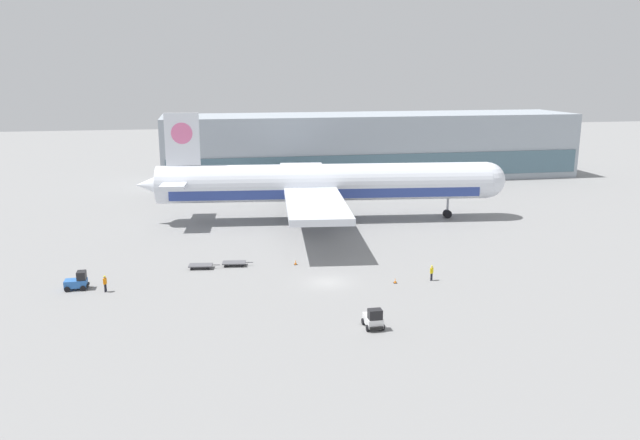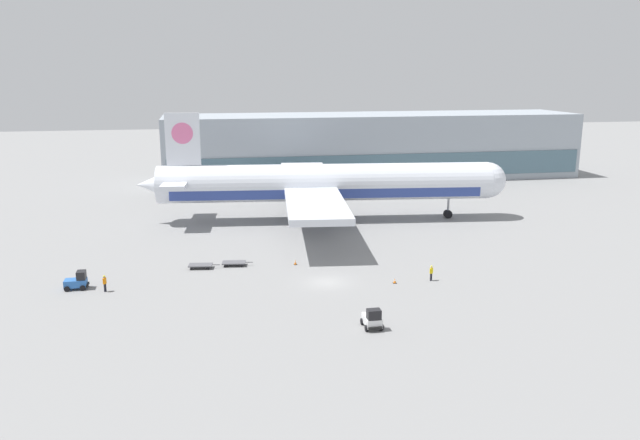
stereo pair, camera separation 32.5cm
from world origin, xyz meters
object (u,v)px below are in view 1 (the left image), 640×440
baggage_dolly_lead (201,265)px  traffic_cone_near (395,281)px  ground_crew_far (432,272)px  traffic_cone_far (296,262)px  baggage_tug_mid (373,319)px  baggage_tug_foreground (77,282)px  airplane_main (321,184)px  ground_crew_near (105,282)px  baggage_dolly_second (234,263)px

baggage_dolly_lead → traffic_cone_near: traffic_cone_near is taller
baggage_dolly_lead → ground_crew_far: 27.27m
traffic_cone_near → traffic_cone_far: 13.30m
baggage_tug_mid → baggage_dolly_lead: baggage_tug_mid is taller
baggage_dolly_lead → baggage_tug_foreground: bearing=-151.8°
airplane_main → baggage_tug_foreground: airplane_main is taller
ground_crew_near → baggage_tug_mid: bearing=87.5°
ground_crew_near → ground_crew_far: ground_crew_near is taller
baggage_dolly_lead → ground_crew_near: (-10.09, -6.37, 0.70)m
baggage_tug_foreground → baggage_dolly_lead: bearing=19.7°
ground_crew_far → traffic_cone_near: 4.37m
baggage_tug_foreground → traffic_cone_far: bearing=9.1°
ground_crew_near → baggage_dolly_lead: bearing=149.7°
baggage_dolly_second → ground_crew_near: ground_crew_near is taller
ground_crew_near → traffic_cone_near: 31.56m
baggage_tug_mid → ground_crew_near: bearing=-120.0°
ground_crew_far → baggage_tug_foreground: bearing=-42.0°
airplane_main → baggage_tug_mid: airplane_main is taller
baggage_tug_foreground → baggage_tug_mid: bearing=-30.3°
ground_crew_near → airplane_main: bearing=161.7°
airplane_main → baggage_tug_foreground: size_ratio=23.42×
baggage_tug_foreground → traffic_cone_near: 34.77m
baggage_dolly_second → ground_crew_far: ground_crew_far is taller
airplane_main → ground_crew_far: bearing=-71.8°
baggage_tug_foreground → baggage_dolly_second: baggage_tug_foreground is taller
baggage_tug_mid → ground_crew_far: size_ratio=1.38×
airplane_main → ground_crew_far: 32.26m
traffic_cone_far → baggage_dolly_second: bearing=172.9°
airplane_main → baggage_tug_mid: bearing=-88.4°
baggage_dolly_lead → baggage_dolly_second: bearing=12.0°
traffic_cone_near → traffic_cone_far: bearing=138.1°
baggage_tug_foreground → traffic_cone_near: size_ratio=4.46×
baggage_tug_foreground → traffic_cone_far: baggage_tug_foreground is taller
ground_crew_far → airplane_main: bearing=-113.2°
baggage_dolly_second → traffic_cone_far: (7.41, -0.92, -0.10)m
baggage_tug_mid → traffic_cone_far: (-4.11, 20.52, -0.59)m
baggage_tug_mid → baggage_dolly_lead: bearing=-143.8°
traffic_cone_near → traffic_cone_far: size_ratio=0.95×
ground_crew_near → traffic_cone_far: (21.49, 5.75, -0.80)m
airplane_main → baggage_dolly_lead: airplane_main is taller
baggage_tug_foreground → ground_crew_far: baggage_tug_foreground is taller
baggage_tug_mid → traffic_cone_far: bearing=-168.7°
baggage_dolly_lead → traffic_cone_far: size_ratio=6.43×
ground_crew_near → traffic_cone_near: ground_crew_near is taller
baggage_dolly_lead → baggage_dolly_second: same height
baggage_tug_foreground → baggage_dolly_lead: (13.16, 4.91, -0.49)m
ground_crew_far → traffic_cone_near: bearing=-34.0°
traffic_cone_far → baggage_tug_mid: bearing=-78.7°
traffic_cone_far → traffic_cone_near: bearing=-41.9°
baggage_dolly_lead → ground_crew_far: (25.60, -9.40, 0.67)m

